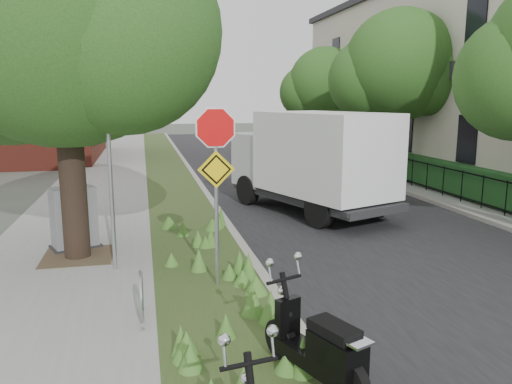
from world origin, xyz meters
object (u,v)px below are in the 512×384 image
scooter_near (324,354)px  box_truck (312,158)px  utility_cabinet (74,219)px  sign_assembly (216,160)px

scooter_near → box_truck: 9.41m
box_truck → utility_cabinet: bearing=-158.2°
box_truck → utility_cabinet: (-6.34, -2.54, -0.89)m
sign_assembly → scooter_near: size_ratio=1.96×
sign_assembly → box_truck: (3.62, 5.46, -0.68)m
box_truck → utility_cabinet: 6.89m
sign_assembly → utility_cabinet: bearing=133.0°
scooter_near → box_truck: box_truck is taller
sign_assembly → scooter_near: 3.93m
sign_assembly → box_truck: bearing=56.5°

